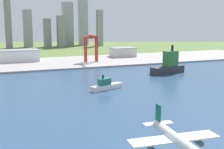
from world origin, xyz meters
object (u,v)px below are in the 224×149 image
object	(u,v)px
container_barge	(169,65)
port_crane_red	(91,43)
warehouse_main	(19,55)
airplane_landing	(177,139)
ferry_boat	(106,86)
warehouse_annex	(123,52)

from	to	relation	value
container_barge	port_crane_red	bearing A→B (deg)	116.78
container_barge	warehouse_main	world-z (taller)	container_barge
airplane_landing	container_barge	world-z (taller)	container_barge
ferry_boat	warehouse_main	size ratio (longest dim) A/B	0.58
port_crane_red	warehouse_main	distance (m)	120.91
container_barge	port_crane_red	distance (m)	144.39
ferry_boat	port_crane_red	world-z (taller)	port_crane_red
airplane_landing	warehouse_main	xyz separation A→B (m)	(-13.62, 432.09, -15.22)
airplane_landing	warehouse_annex	xyz separation A→B (m)	(171.15, 429.31, -16.29)
container_barge	port_crane_red	size ratio (longest dim) A/B	1.21
airplane_landing	container_barge	distance (m)	298.25
airplane_landing	ferry_boat	size ratio (longest dim) A/B	1.02
port_crane_red	airplane_landing	bearing A→B (deg)	-103.83
airplane_landing	ferry_boat	xyz separation A→B (m)	(47.22, 192.72, -22.81)
airplane_landing	warehouse_main	distance (m)	432.58
ferry_boat	warehouse_main	distance (m)	247.10
airplane_landing	container_barge	bearing A→B (deg)	58.00
port_crane_red	warehouse_annex	world-z (taller)	port_crane_red
airplane_landing	port_crane_red	world-z (taller)	port_crane_red
ferry_boat	warehouse_annex	xyz separation A→B (m)	(123.92, 236.59, 6.52)
airplane_landing	port_crane_red	size ratio (longest dim) A/B	0.86
ferry_boat	container_barge	distance (m)	125.89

